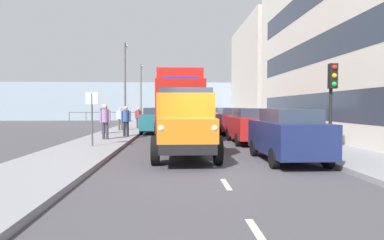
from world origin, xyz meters
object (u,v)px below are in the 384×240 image
object	(u,v)px
lorry_cargo_red	(180,102)
car_teal_oppositeside_0	(156,120)
pedestrian_couple_a	(105,119)
lamp_post_promenade	(125,78)
truck_vintage_orange	(186,124)
pedestrian_with_bag	(139,116)
car_navy_kerbside_near	(287,134)
car_black_oppositeside_2	(163,115)
car_maroon_kerbside_2	(231,120)
traffic_light_near	(332,88)
pedestrian_in_dark_coat	(104,116)
car_white_kerbside_3	(220,118)
lamp_post_far	(141,88)
pedestrian_strolling	(120,117)
pedestrian_near_railing	(126,119)
street_sign	(92,109)
car_silver_oppositeside_1	(161,117)
car_red_kerbside_1	(250,125)

from	to	relation	value
lorry_cargo_red	car_teal_oppositeside_0	world-z (taller)	lorry_cargo_red
pedestrian_couple_a	lamp_post_promenade	bearing A→B (deg)	-88.20
truck_vintage_orange	pedestrian_with_bag	bearing A→B (deg)	-77.30
car_navy_kerbside_near	pedestrian_couple_a	world-z (taller)	pedestrian_couple_a
car_teal_oppositeside_0	car_black_oppositeside_2	bearing A→B (deg)	-90.00
car_maroon_kerbside_2	traffic_light_near	bearing A→B (deg)	101.85
pedestrian_in_dark_coat	car_black_oppositeside_2	bearing A→B (deg)	-102.51
car_white_kerbside_3	lamp_post_far	world-z (taller)	lamp_post_far
car_navy_kerbside_near	pedestrian_with_bag	bearing A→B (deg)	-66.64
pedestrian_couple_a	pedestrian_strolling	world-z (taller)	pedestrian_couple_a
car_navy_kerbside_near	car_maroon_kerbside_2	size ratio (longest dim) A/B	0.92
pedestrian_couple_a	lamp_post_promenade	world-z (taller)	lamp_post_promenade
car_teal_oppositeside_0	pedestrian_in_dark_coat	distance (m)	3.66
lamp_post_far	pedestrian_near_railing	bearing A→B (deg)	93.05
street_sign	car_navy_kerbside_near	bearing A→B (deg)	154.14
car_teal_oppositeside_0	lamp_post_promenade	size ratio (longest dim) A/B	0.67
truck_vintage_orange	car_maroon_kerbside_2	distance (m)	10.67
car_maroon_kerbside_2	pedestrian_in_dark_coat	distance (m)	8.09
car_white_kerbside_3	car_silver_oppositeside_1	distance (m)	5.22
car_silver_oppositeside_1	car_maroon_kerbside_2	bearing A→B (deg)	123.66
truck_vintage_orange	pedestrian_strolling	xyz separation A→B (m)	(4.21, -12.01, -0.09)
truck_vintage_orange	car_silver_oppositeside_1	xyz separation A→B (m)	(1.66, -17.57, -0.28)
truck_vintage_orange	pedestrian_with_bag	xyz separation A→B (m)	(3.18, -14.11, -0.10)
lorry_cargo_red	lamp_post_far	xyz separation A→B (m)	(3.93, -16.33, 1.77)
pedestrian_near_railing	pedestrian_with_bag	xyz separation A→B (m)	(0.06, -6.90, -0.05)
car_maroon_kerbside_2	pedestrian_with_bag	world-z (taller)	pedestrian_with_bag
car_silver_oppositeside_1	traffic_light_near	bearing A→B (deg)	112.13
lorry_cargo_red	car_silver_oppositeside_1	world-z (taller)	lorry_cargo_red
car_black_oppositeside_2	lamp_post_far	size ratio (longest dim) A/B	0.65
car_red_kerbside_1	car_black_oppositeside_2	distance (m)	19.10
car_maroon_kerbside_2	lamp_post_far	bearing A→B (deg)	-62.83
pedestrian_near_railing	traffic_light_near	xyz separation A→B (m)	(-8.46, 6.85, 1.34)
car_red_kerbside_1	pedestrian_with_bag	bearing A→B (deg)	-55.74
car_black_oppositeside_2	pedestrian_in_dark_coat	bearing A→B (deg)	77.49
car_maroon_kerbside_2	car_silver_oppositeside_1	world-z (taller)	same
car_silver_oppositeside_1	pedestrian_with_bag	distance (m)	3.79
pedestrian_with_bag	car_teal_oppositeside_0	bearing A→B (deg)	117.04
pedestrian_strolling	traffic_light_near	size ratio (longest dim) A/B	0.50
car_white_kerbside_3	pedestrian_near_railing	xyz separation A→B (m)	(6.41, 8.70, 0.24)
lorry_cargo_red	car_white_kerbside_3	world-z (taller)	lorry_cargo_red
truck_vintage_orange	car_red_kerbside_1	bearing A→B (deg)	-125.54
car_red_kerbside_1	car_silver_oppositeside_1	xyz separation A→B (m)	(4.95, -12.96, -0.00)
car_teal_oppositeside_0	pedestrian_near_railing	size ratio (longest dim) A/B	2.58
car_white_kerbside_3	street_sign	world-z (taller)	street_sign
car_maroon_kerbside_2	car_teal_oppositeside_0	bearing A→B (deg)	-11.19
car_white_kerbside_3	pedestrian_in_dark_coat	distance (m)	10.48
pedestrian_in_dark_coat	lamp_post_promenade	world-z (taller)	lamp_post_promenade
car_navy_kerbside_near	lamp_post_promenade	xyz separation A→B (m)	(7.47, -15.08, 3.11)
lamp_post_promenade	car_silver_oppositeside_1	bearing A→B (deg)	-126.85
traffic_light_near	truck_vintage_orange	bearing A→B (deg)	3.85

